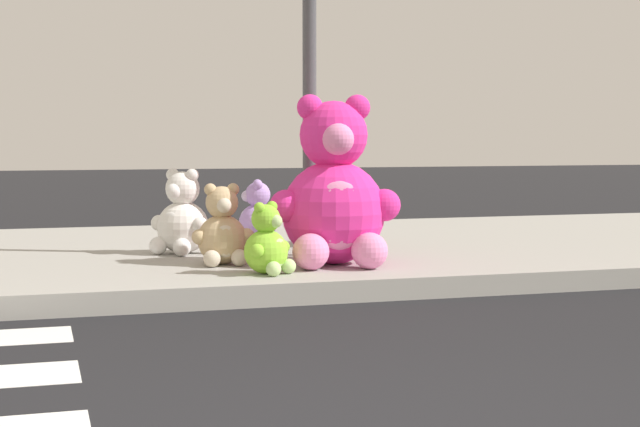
{
  "coord_description": "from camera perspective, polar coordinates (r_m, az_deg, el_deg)",
  "views": [
    {
      "loc": [
        -1.11,
        -2.99,
        1.1
      ],
      "look_at": [
        0.85,
        3.6,
        0.55
      ],
      "focal_mm": 54.33,
      "sensor_mm": 36.0,
      "label": 1
    }
  ],
  "objects": [
    {
      "name": "plush_white",
      "position": [
        7.92,
        -8.17,
        -0.36
      ],
      "size": [
        0.49,
        0.49,
        0.69
      ],
      "color": "white",
      "rests_on": "sidewalk"
    },
    {
      "name": "plush_pink_large",
      "position": [
        7.14,
        0.85,
        0.99
      ],
      "size": [
        0.96,
        0.87,
        1.26
      ],
      "color": "#F22D93",
      "rests_on": "sidewalk"
    },
    {
      "name": "plush_tan",
      "position": [
        7.2,
        -5.76,
        -1.1
      ],
      "size": [
        0.47,
        0.41,
        0.6
      ],
      "color": "tan",
      "rests_on": "sidewalk"
    },
    {
      "name": "plush_lime",
      "position": [
        6.69,
        -3.1,
        -1.87
      ],
      "size": [
        0.35,
        0.36,
        0.5
      ],
      "color": "#8CD133",
      "rests_on": "sidewalk"
    },
    {
      "name": "plush_brown",
      "position": [
        8.47,
        0.37,
        -0.07
      ],
      "size": [
        0.47,
        0.48,
        0.66
      ],
      "color": "olive",
      "rests_on": "sidewalk"
    },
    {
      "name": "sign_pole",
      "position": [
        7.72,
        -0.62,
        10.13
      ],
      "size": [
        0.56,
        0.11,
        3.2
      ],
      "color": "#4C4C51",
      "rests_on": "sidewalk"
    },
    {
      "name": "sidewalk",
      "position": [
        8.33,
        -8.77,
        -2.55
      ],
      "size": [
        28.0,
        4.4,
        0.15
      ],
      "primitive_type": "cube",
      "color": "#9E9B93",
      "rests_on": "ground_plane"
    },
    {
      "name": "plush_lavender",
      "position": [
        8.71,
        -3.79,
        -0.22
      ],
      "size": [
        0.39,
        0.43,
        0.56
      ],
      "color": "#B28CD8",
      "rests_on": "sidewalk"
    }
  ]
}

